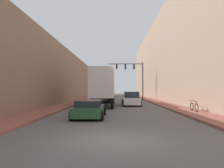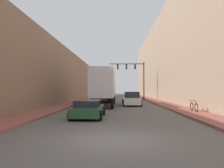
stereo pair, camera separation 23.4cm
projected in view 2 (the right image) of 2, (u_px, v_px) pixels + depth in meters
The scene contains 10 objects.
ground_plane at pixel (114, 140), 8.38m from camera, with size 200.00×200.00×0.00m, color #565451.
sidewalk_right at pixel (152, 100), 38.19m from camera, with size 2.37×80.00×0.15m.
sidewalk_left at pixel (83, 100), 38.54m from camera, with size 2.37×80.00×0.15m.
building_right at pixel (176, 57), 38.25m from camera, with size 6.00×80.00×15.11m.
building_left at pixel (59, 78), 38.76m from camera, with size 6.00×80.00×8.02m.
semi_truck at pixel (104, 86), 26.46m from camera, with size 2.45×12.03×4.17m.
sedan_car at pixel (88, 109), 15.12m from camera, with size 2.12×4.38×1.21m.
suv_car at pixel (132, 99), 26.16m from camera, with size 2.17×4.43×1.66m.
traffic_signal_gantry at pixel (135, 73), 39.43m from camera, with size 6.37×0.35×6.86m.
parked_bicycle at pixel (194, 107), 17.85m from camera, with size 0.44×1.82×0.86m.
Camera 2 is at (0.17, -8.43, 1.96)m, focal length 35.00 mm.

